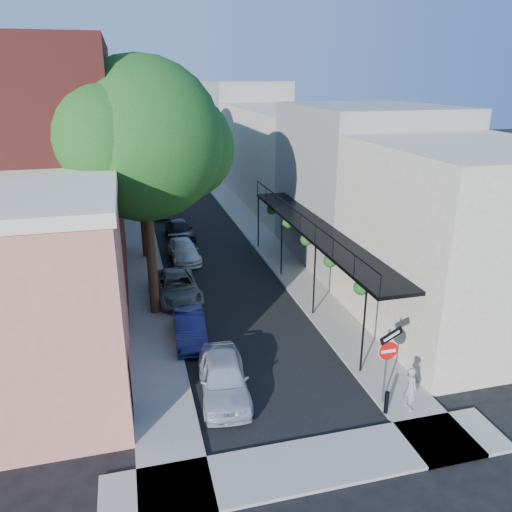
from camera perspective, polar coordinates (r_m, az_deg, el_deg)
ground at (r=16.30m, az=5.50°, el=-20.36°), size 160.00×160.00×0.00m
road_surface at (r=43.16m, az=-8.11°, el=5.58°), size 6.00×64.00×0.01m
sidewalk_left at (r=42.91m, az=-13.44°, el=5.22°), size 2.00×64.00×0.12m
sidewalk_right at (r=43.75m, az=-2.88°, el=6.02°), size 2.00×64.00×0.12m
sidewalk_cross at (r=15.56m, az=6.86°, el=-22.45°), size 12.00×2.00×0.12m
buildings_left at (r=41.04m, az=-21.46°, el=10.72°), size 10.10×59.10×12.00m
buildings_right at (r=43.69m, az=3.72°, el=11.82°), size 9.80×55.00×10.00m
sign_post at (r=17.01m, az=14.84°, el=-10.74°), size 0.89×0.17×2.99m
bollard at (r=17.41m, az=14.68°, el=-15.88°), size 0.14×0.14×0.80m
oak_near at (r=22.06m, az=-11.70°, el=12.63°), size 7.48×6.80×11.42m
oak_mid at (r=30.07m, az=-12.64°, el=12.81°), size 6.60×6.00×10.20m
oak_far at (r=38.97m, az=-13.31°, el=16.05°), size 7.70×7.00×11.90m
parked_car_a at (r=17.79m, az=-3.73°, el=-13.66°), size 1.98×4.18×1.38m
parked_car_b at (r=21.27m, az=-7.57°, el=-8.12°), size 1.42×3.62×1.17m
parked_car_c at (r=25.14m, az=-8.98°, el=-3.54°), size 2.26×4.58×1.25m
parked_car_d at (r=30.38m, az=-8.23°, el=0.58°), size 1.78×4.06×1.16m
parked_car_e at (r=34.40m, az=-8.72°, el=3.00°), size 1.94×4.02×1.32m
parked_car_f at (r=40.70m, az=-10.51°, el=5.54°), size 1.80×4.19×1.34m
parked_car_g at (r=45.17m, az=-10.91°, el=6.86°), size 2.37×4.62×1.25m
pedestrian at (r=17.58m, az=17.26°, el=-14.27°), size 0.42×0.60×1.56m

